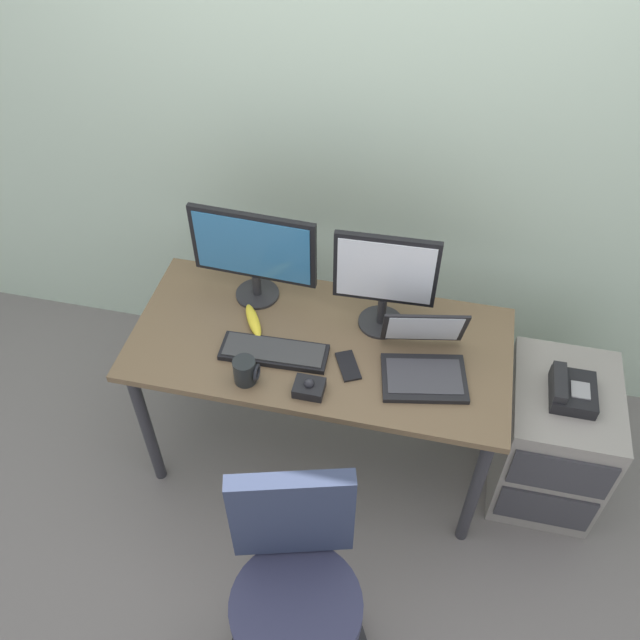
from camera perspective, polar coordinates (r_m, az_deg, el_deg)
name	(u,v)px	position (r m, az deg, el deg)	size (l,w,h in m)	color
ground_plane	(320,450)	(3.24, 0.00, -10.84)	(8.00, 8.00, 0.00)	slate
back_wall	(358,102)	(2.78, 3.25, 17.80)	(6.00, 0.10, 2.80)	beige
desk	(320,356)	(2.70, 0.00, -3.06)	(1.48, 0.69, 0.76)	brown
file_cabinet	(551,439)	(3.06, 18.84, -9.44)	(0.42, 0.53, 0.62)	gray
desk_phone	(571,391)	(2.78, 20.35, -5.59)	(0.17, 0.20, 0.09)	black
office_chair	(296,595)	(2.47, -2.05, -22.06)	(0.52, 0.53, 0.93)	black
monitor_main	(253,252)	(2.67, -5.61, 5.74)	(0.51, 0.18, 0.41)	#262628
monitor_side	(385,277)	(2.54, 5.47, 3.59)	(0.39, 0.18, 0.44)	#262628
keyboard	(274,352)	(2.59, -3.88, -2.69)	(0.41, 0.15, 0.03)	black
laptop	(424,360)	(2.54, 8.73, -3.30)	(0.36, 0.36, 0.23)	black
trackball_mouse	(309,387)	(2.46, -0.93, -5.68)	(0.11, 0.09, 0.07)	black
coffee_mug	(246,371)	(2.49, -6.27, -4.28)	(0.09, 0.08, 0.10)	black
cell_phone	(348,366)	(2.55, 2.38, -3.87)	(0.07, 0.14, 0.01)	black
banana	(253,321)	(2.70, -5.61, -0.07)	(0.19, 0.04, 0.04)	yellow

